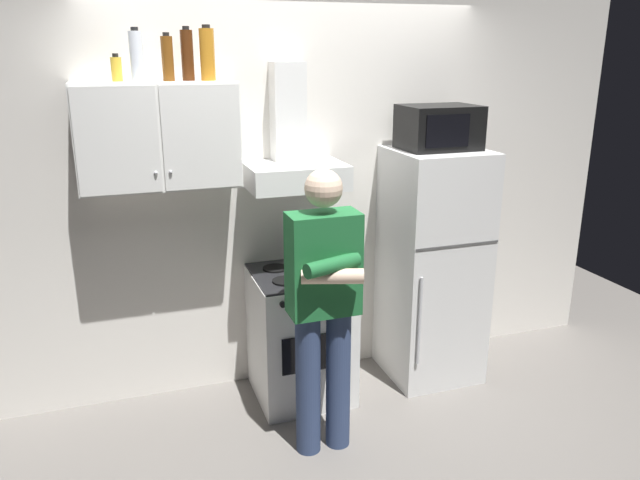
# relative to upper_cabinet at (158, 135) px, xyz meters

# --- Properties ---
(ground_plane) EXTENTS (7.00, 7.00, 0.00)m
(ground_plane) POSITION_rel_upper_cabinet_xyz_m (0.85, -0.37, -1.75)
(ground_plane) COLOR slate
(back_wall_tiled) EXTENTS (4.80, 0.10, 2.70)m
(back_wall_tiled) POSITION_rel_upper_cabinet_xyz_m (0.85, 0.23, -0.40)
(back_wall_tiled) COLOR silver
(back_wall_tiled) RESTS_ON ground_plane
(upper_cabinet) EXTENTS (0.90, 0.37, 0.60)m
(upper_cabinet) POSITION_rel_upper_cabinet_xyz_m (0.00, 0.00, 0.00)
(upper_cabinet) COLOR white
(stove_oven) EXTENTS (0.60, 0.62, 0.87)m
(stove_oven) POSITION_rel_upper_cabinet_xyz_m (0.80, -0.13, -1.32)
(stove_oven) COLOR white
(stove_oven) RESTS_ON ground_plane
(range_hood) EXTENTS (0.60, 0.44, 0.75)m
(range_hood) POSITION_rel_upper_cabinet_xyz_m (0.80, 0.00, -0.15)
(range_hood) COLOR white
(refrigerator) EXTENTS (0.60, 0.62, 1.60)m
(refrigerator) POSITION_rel_upper_cabinet_xyz_m (1.75, -0.12, -0.95)
(refrigerator) COLOR silver
(refrigerator) RESTS_ON ground_plane
(microwave) EXTENTS (0.48, 0.37, 0.28)m
(microwave) POSITION_rel_upper_cabinet_xyz_m (1.75, -0.11, -0.01)
(microwave) COLOR black
(microwave) RESTS_ON refrigerator
(person_standing) EXTENTS (0.38, 0.33, 1.64)m
(person_standing) POSITION_rel_upper_cabinet_xyz_m (0.75, -0.73, -0.85)
(person_standing) COLOR navy
(person_standing) RESTS_ON ground_plane
(cooking_pot) EXTENTS (0.28, 0.18, 0.11)m
(cooking_pot) POSITION_rel_upper_cabinet_xyz_m (0.93, -0.24, -0.82)
(cooking_pot) COLOR #B7BABF
(cooking_pot) RESTS_ON stove_oven
(bottle_spice_jar) EXTENTS (0.06, 0.06, 0.15)m
(bottle_spice_jar) POSITION_rel_upper_cabinet_xyz_m (-0.19, 0.04, 0.37)
(bottle_spice_jar) COLOR gold
(bottle_spice_jar) RESTS_ON upper_cabinet
(bottle_vodka_clear) EXTENTS (0.07, 0.07, 0.28)m
(bottle_vodka_clear) POSITION_rel_upper_cabinet_xyz_m (-0.08, -0.03, 0.44)
(bottle_vodka_clear) COLOR silver
(bottle_vodka_clear) RESTS_ON upper_cabinet
(bottle_beer_brown) EXTENTS (0.06, 0.06, 0.26)m
(bottle_beer_brown) POSITION_rel_upper_cabinet_xyz_m (0.08, -0.01, 0.42)
(bottle_beer_brown) COLOR brown
(bottle_beer_brown) RESTS_ON upper_cabinet
(bottle_liquor_amber) EXTENTS (0.08, 0.08, 0.30)m
(bottle_liquor_amber) POSITION_rel_upper_cabinet_xyz_m (0.30, -0.03, 0.44)
(bottle_liquor_amber) COLOR #B7721E
(bottle_liquor_amber) RESTS_ON upper_cabinet
(bottle_rum_dark) EXTENTS (0.07, 0.07, 0.29)m
(bottle_rum_dark) POSITION_rel_upper_cabinet_xyz_m (0.19, 0.01, 0.44)
(bottle_rum_dark) COLOR #47230F
(bottle_rum_dark) RESTS_ON upper_cabinet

